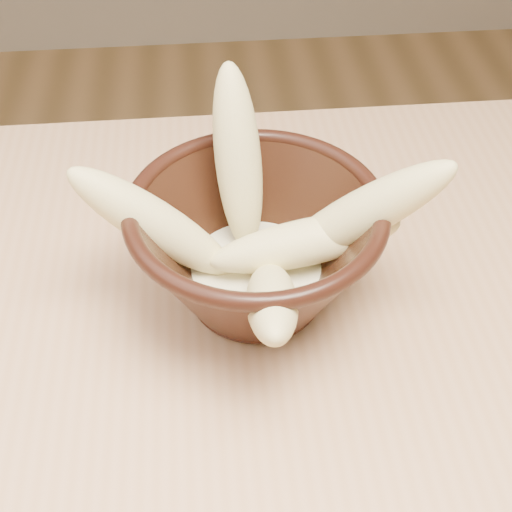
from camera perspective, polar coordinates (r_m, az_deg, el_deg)
The scene contains 7 objects.
bowl at distance 0.51m, azimuth 0.00°, elevation 0.69°, with size 0.18×0.18×0.10m.
milk_puddle at distance 0.53m, azimuth 0.00°, elevation -1.25°, with size 0.10×0.10×0.01m, color beige.
banana_upright at distance 0.52m, azimuth -1.45°, elevation 7.78°, with size 0.03×0.03×0.14m, color #DBC981.
banana_left at distance 0.50m, azimuth -8.16°, elevation 2.59°, with size 0.03×0.03×0.14m, color #DBC981.
banana_right at distance 0.49m, azimuth 8.37°, elevation 3.28°, with size 0.03×0.03×0.15m, color #DBC981.
banana_across at distance 0.50m, azimuth 4.00°, elevation 1.10°, with size 0.03×0.03×0.14m, color #DBC981.
banana_front at distance 0.46m, azimuth 1.27°, elevation -3.64°, with size 0.03×0.03×0.12m, color #DBC981.
Camera 1 is at (0.08, -0.23, 1.16)m, focal length 50.00 mm.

